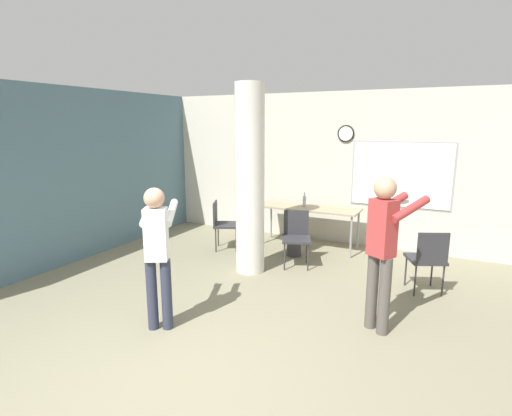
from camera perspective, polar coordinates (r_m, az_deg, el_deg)
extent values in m
plane|color=gray|center=(3.77, -13.14, -24.47)|extent=(24.00, 24.00, 0.00)
cube|color=slate|center=(7.35, -22.34, 4.62)|extent=(0.12, 7.00, 2.80)
cube|color=beige|center=(7.66, 11.28, 5.55)|extent=(8.00, 0.12, 2.80)
cylinder|color=black|center=(7.50, 12.73, 10.33)|extent=(0.30, 0.03, 0.30)
cylinder|color=white|center=(7.48, 12.70, 10.33)|extent=(0.26, 0.01, 0.25)
cube|color=#99999E|center=(7.38, 20.00, 4.43)|extent=(1.69, 0.01, 1.16)
cube|color=white|center=(7.37, 19.99, 4.43)|extent=(1.63, 0.02, 1.10)
cylinder|color=silver|center=(5.90, -0.87, 3.93)|extent=(0.43, 0.43, 2.80)
cube|color=tan|center=(7.26, 7.48, 0.06)|extent=(1.83, 0.65, 0.03)
cylinder|color=gray|center=(7.42, 0.48, -2.57)|extent=(0.04, 0.04, 0.73)
cylinder|color=gray|center=(6.87, 13.40, -4.09)|extent=(0.04, 0.04, 0.73)
cylinder|color=gray|center=(7.89, 2.18, -1.71)|extent=(0.04, 0.04, 0.73)
cylinder|color=gray|center=(7.37, 14.36, -3.06)|extent=(0.04, 0.04, 0.73)
cylinder|color=silver|center=(7.29, 6.93, 0.97)|extent=(0.06, 0.06, 0.18)
cylinder|color=silver|center=(7.26, 6.96, 1.97)|extent=(0.02, 0.02, 0.08)
cylinder|color=#38383D|center=(6.90, 5.45, -5.36)|extent=(0.25, 0.25, 0.35)
cube|color=#2D2D33|center=(6.30, 5.77, -4.45)|extent=(0.58, 0.58, 0.04)
cube|color=#2D2D33|center=(6.44, 5.75, -2.06)|extent=(0.38, 0.18, 0.40)
cylinder|color=#333333|center=(6.20, 4.10, -6.98)|extent=(0.02, 0.02, 0.43)
cylinder|color=#333333|center=(6.21, 7.45, -7.01)|extent=(0.02, 0.02, 0.43)
cylinder|color=#333333|center=(6.54, 4.09, -5.96)|extent=(0.02, 0.02, 0.43)
cylinder|color=#333333|center=(6.55, 7.26, -6.00)|extent=(0.02, 0.02, 0.43)
cube|color=#2D2D33|center=(5.83, 23.02, -6.74)|extent=(0.59, 0.59, 0.04)
cube|color=#2D2D33|center=(5.58, 23.96, -5.25)|extent=(0.37, 0.20, 0.40)
cylinder|color=#333333|center=(6.13, 23.82, -8.23)|extent=(0.02, 0.02, 0.43)
cylinder|color=#333333|center=(6.00, 20.60, -8.39)|extent=(0.02, 0.02, 0.43)
cylinder|color=#333333|center=(5.82, 25.15, -9.42)|extent=(0.02, 0.02, 0.43)
cylinder|color=#333333|center=(5.68, 21.77, -9.62)|extent=(0.02, 0.02, 0.43)
cube|color=#2D2D33|center=(7.16, -4.20, -2.42)|extent=(0.59, 0.59, 0.04)
cube|color=#2D2D33|center=(7.14, -5.86, -0.69)|extent=(0.20, 0.37, 0.40)
cylinder|color=#333333|center=(7.04, -2.85, -4.65)|extent=(0.02, 0.02, 0.43)
cylinder|color=#333333|center=(7.38, -2.64, -3.85)|extent=(0.02, 0.02, 0.43)
cylinder|color=#333333|center=(7.07, -5.77, -4.61)|extent=(0.02, 0.02, 0.43)
cylinder|color=#333333|center=(7.42, -5.42, -3.82)|extent=(0.02, 0.02, 0.43)
cylinder|color=#514C47|center=(4.54, 17.86, -11.92)|extent=(0.12, 0.12, 0.86)
cylinder|color=#514C47|center=(4.64, 16.25, -11.28)|extent=(0.12, 0.12, 0.86)
cube|color=#B23838|center=(4.36, 17.63, -2.71)|extent=(0.32, 0.30, 0.61)
sphere|color=tan|center=(4.27, 17.98, 2.74)|extent=(0.23, 0.23, 0.23)
cylinder|color=#B23838|center=(4.42, 21.19, -0.15)|extent=(0.36, 0.50, 0.24)
cylinder|color=#B23838|center=(4.58, 18.48, 0.46)|extent=(0.36, 0.50, 0.24)
cube|color=white|center=(4.77, 20.36, 0.80)|extent=(0.10, 0.13, 0.04)
cylinder|color=#2D3347|center=(4.55, -12.65, -11.95)|extent=(0.12, 0.12, 0.80)
cylinder|color=#2D3347|center=(4.59, -14.63, -11.88)|extent=(0.12, 0.12, 0.80)
cube|color=white|center=(4.34, -14.08, -3.66)|extent=(0.29, 0.27, 0.56)
sphere|color=tan|center=(4.26, -14.35, 1.40)|extent=(0.22, 0.22, 0.22)
cylinder|color=white|center=(4.49, -12.02, -0.65)|extent=(0.31, 0.48, 0.23)
cylinder|color=white|center=(4.54, -15.20, -0.67)|extent=(0.31, 0.48, 0.23)
cube|color=white|center=(4.76, -14.59, -0.06)|extent=(0.09, 0.13, 0.04)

